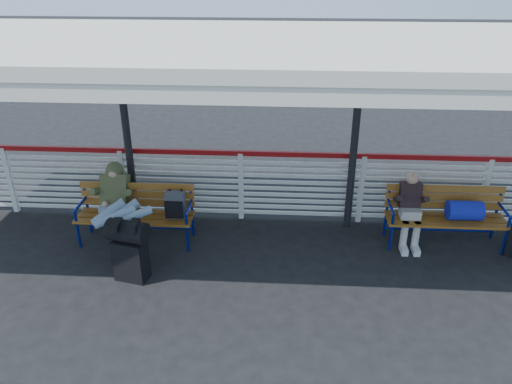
# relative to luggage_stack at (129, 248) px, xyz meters

# --- Properties ---
(ground) EXTENTS (60.00, 60.00, 0.00)m
(ground) POSITION_rel_luggage_stack_xyz_m (1.37, -0.05, -0.50)
(ground) COLOR black
(ground) RESTS_ON ground
(fence) EXTENTS (12.08, 0.08, 1.24)m
(fence) POSITION_rel_luggage_stack_xyz_m (1.37, 1.85, 0.16)
(fence) COLOR silver
(fence) RESTS_ON ground
(canopy) EXTENTS (12.60, 3.60, 3.16)m
(canopy) POSITION_rel_luggage_stack_xyz_m (1.37, 0.82, 2.54)
(canopy) COLOR silver
(canopy) RESTS_ON ground
(luggage_stack) EXTENTS (0.61, 0.43, 0.92)m
(luggage_stack) POSITION_rel_luggage_stack_xyz_m (0.00, 0.00, 0.00)
(luggage_stack) COLOR black
(luggage_stack) RESTS_ON ground
(bench_left) EXTENTS (1.80, 0.56, 0.92)m
(bench_left) POSITION_rel_luggage_stack_xyz_m (-0.04, 1.04, 0.08)
(bench_left) COLOR #925A1C
(bench_left) RESTS_ON ground
(bench_right) EXTENTS (1.80, 0.56, 0.92)m
(bench_right) POSITION_rel_luggage_stack_xyz_m (4.70, 1.22, 0.08)
(bench_right) COLOR #925A1C
(bench_right) RESTS_ON ground
(traveler_man) EXTENTS (0.94, 1.64, 0.77)m
(traveler_man) POSITION_rel_luggage_stack_xyz_m (-0.35, 0.69, 0.24)
(traveler_man) COLOR #94AEC7
(traveler_man) RESTS_ON ground
(companion_person) EXTENTS (0.32, 0.66, 1.15)m
(companion_person) POSITION_rel_luggage_stack_xyz_m (4.04, 1.21, 0.10)
(companion_person) COLOR #B7B1A6
(companion_person) RESTS_ON ground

